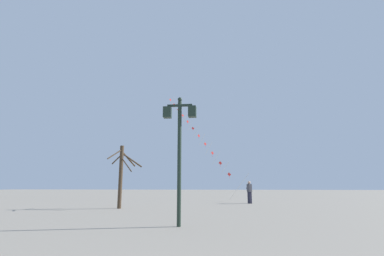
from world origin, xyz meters
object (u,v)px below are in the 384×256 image
at_px(kite_train, 197,134).
at_px(kite_flyer, 249,192).
at_px(twin_lantern_lamp_post, 180,135).
at_px(bare_tree, 122,173).

height_order(kite_train, kite_flyer, kite_train).
relative_size(kite_train, kite_flyer, 9.17).
bearing_deg(twin_lantern_lamp_post, kite_flyer, 75.56).
distance_m(twin_lantern_lamp_post, kite_flyer, 13.88).
bearing_deg(bare_tree, twin_lantern_lamp_post, -56.59).
xyz_separation_m(twin_lantern_lamp_post, kite_train, (-1.58, 22.27, 4.10)).
bearing_deg(kite_flyer, twin_lantern_lamp_post, 136.22).
height_order(kite_flyer, bare_tree, bare_tree).
bearing_deg(kite_train, kite_flyer, -60.96).
xyz_separation_m(kite_train, bare_tree, (-3.23, -14.96, -5.14)).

